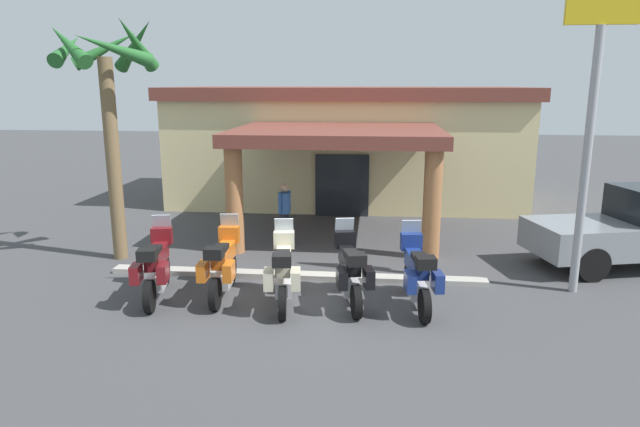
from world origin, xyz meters
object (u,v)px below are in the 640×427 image
Objects in this scene: motorcycle_maroon at (156,266)px; motorcycle_orange at (222,265)px; motel_building at (347,143)px; palm_tree_roadside at (107,84)px; motorcycle_cream at (283,272)px; pedestrian at (285,208)px; motorcycle_black at (350,271)px; motorcycle_blue at (418,274)px; roadside_sign at (595,81)px.

motorcycle_orange is (1.34, 0.26, 0.00)m from motorcycle_maroon.
motorcycle_maroon is at bearing -107.61° from motel_building.
palm_tree_roadside is at bearing 26.99° from motorcycle_maroon.
motorcycle_maroon is at bearing 80.89° from motorcycle_cream.
motorcycle_maroon is 1.29× the size of pedestrian.
motorcycle_black is at bearing -95.85° from motorcycle_orange.
motorcycle_cream is at bearing 86.37° from motorcycle_black.
motorcycle_black is 4.85m from pedestrian.
motorcycle_blue is at bearing -95.00° from motorcycle_cream.
pedestrian is (-1.36, -6.19, -1.19)m from motel_building.
pedestrian is at bearing -11.58° from motorcycle_orange.
motel_building reaches higher than motorcycle_orange.
roadside_sign reaches higher than motorcycle_black.
motel_building is 2.17× the size of palm_tree_roadside.
palm_tree_roadside is at bearing 52.63° from motorcycle_cream.
pedestrian reaches higher than motorcycle_black.
motorcycle_cream is 1.36m from motorcycle_black.
motorcycle_orange is (-1.96, -10.44, -1.48)m from motel_building.
motorcycle_maroon is 0.99× the size of motorcycle_orange.
palm_tree_roadside is at bearing 173.50° from roadside_sign.
motorcycle_orange is at bearing -89.95° from motorcycle_maroon.
motel_building is 5.90× the size of motorcycle_cream.
motel_building is at bearing 3.53° from motorcycle_blue.
motel_building is at bearing -11.27° from motorcycle_cream.
motorcycle_black is 1.29× the size of pedestrian.
motel_building is 5.93× the size of motorcycle_maroon.
roadside_sign reaches higher than palm_tree_roadside.
motorcycle_maroon is 1.00× the size of motorcycle_cream.
motorcycle_blue is (4.03, -0.17, 0.00)m from motorcycle_orange.
motorcycle_cream is 4.63m from pedestrian.
motel_building is 10.87m from motorcycle_cream.
palm_tree_roadside reaches higher than motorcycle_maroon.
motorcycle_maroon is at bearing -52.20° from palm_tree_roadside.
motorcycle_orange is 0.33× the size of roadside_sign.
pedestrian reaches higher than motorcycle_blue.
motel_building reaches higher than motorcycle_cream.
palm_tree_roadside reaches higher than motorcycle_black.
motorcycle_maroon is 2.69m from motorcycle_cream.
palm_tree_roadside reaches higher than motorcycle_orange.
motorcycle_black is at bearing -98.69° from motorcycle_maroon.
motorcycle_cream is (-0.61, -10.75, -1.48)m from motel_building.
motorcycle_blue is at bearing -18.70° from palm_tree_roadside.
motorcycle_cream is 1.30× the size of pedestrian.
pedestrian reaches higher than motorcycle_orange.
motorcycle_cream is 7.31m from roadside_sign.
motorcycle_blue is 1.30× the size of pedestrian.
motorcycle_orange is at bearing 80.07° from motorcycle_blue.
motorcycle_cream is at bearing -29.35° from palm_tree_roadside.
motorcycle_orange is 4.04m from motorcycle_blue.
motorcycle_orange is 1.01× the size of motorcycle_black.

